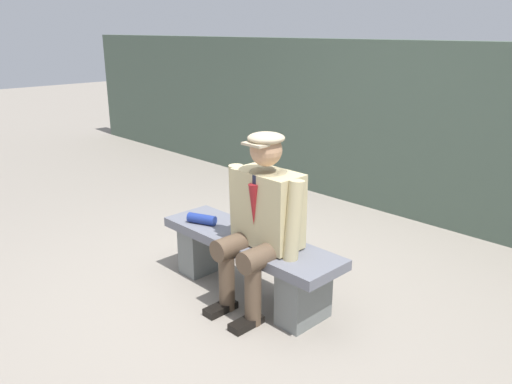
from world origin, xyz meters
name	(u,v)px	position (x,y,z in m)	size (l,w,h in m)	color
ground_plane	(249,292)	(0.00, 0.00, 0.00)	(30.00, 30.00, 0.00)	gray
bench	(249,257)	(0.00, 0.00, 0.29)	(1.48, 0.42, 0.44)	slate
seated_man	(262,216)	(-0.19, 0.06, 0.66)	(0.64, 0.57, 1.22)	#C3B384
rolled_magazine	(202,219)	(0.43, 0.08, 0.48)	(0.07, 0.07, 0.22)	navy
stadium_wall	(420,132)	(0.00, -2.33, 0.87)	(12.00, 0.24, 1.74)	#4A5B4E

